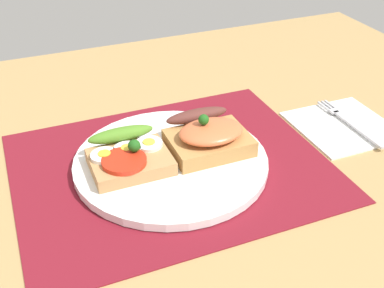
% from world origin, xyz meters
% --- Properties ---
extents(ground_plane, '(1.20, 0.90, 0.03)m').
position_xyz_m(ground_plane, '(0.00, 0.00, -0.02)').
color(ground_plane, '#AB8751').
extents(placemat, '(0.40, 0.33, 0.00)m').
position_xyz_m(placemat, '(0.00, 0.00, 0.00)').
color(placemat, maroon).
rests_on(placemat, ground_plane).
extents(plate, '(0.25, 0.25, 0.01)m').
position_xyz_m(plate, '(0.00, 0.00, 0.01)').
color(plate, white).
rests_on(plate, placemat).
extents(sandwich_egg_tomato, '(0.10, 0.09, 0.04)m').
position_xyz_m(sandwich_egg_tomato, '(-0.05, 0.01, 0.03)').
color(sandwich_egg_tomato, tan).
rests_on(sandwich_egg_tomato, plate).
extents(sandwich_salmon, '(0.11, 0.09, 0.06)m').
position_xyz_m(sandwich_salmon, '(0.05, 0.00, 0.03)').
color(sandwich_salmon, '#B38246').
rests_on(sandwich_salmon, plate).
extents(napkin, '(0.14, 0.14, 0.01)m').
position_xyz_m(napkin, '(0.27, -0.00, 0.00)').
color(napkin, white).
rests_on(napkin, ground_plane).
extents(fork, '(0.02, 0.15, 0.00)m').
position_xyz_m(fork, '(0.28, -0.00, 0.01)').
color(fork, '#B7B7BC').
rests_on(fork, napkin).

